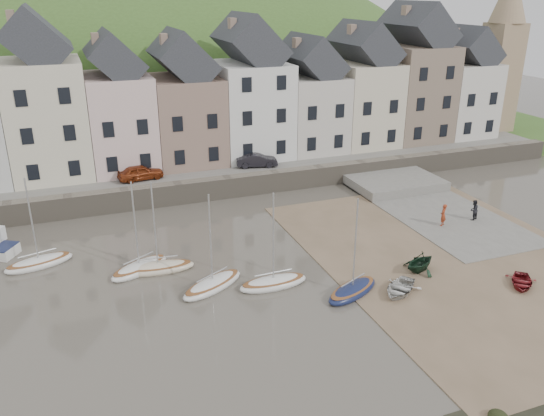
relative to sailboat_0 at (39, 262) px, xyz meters
name	(u,v)px	position (x,y,z in m)	size (l,w,h in m)	color
ground	(307,288)	(15.31, -8.81, -0.26)	(160.00, 160.00, 0.00)	#494239
quay_land	(189,146)	(15.31, 23.19, 0.49)	(90.00, 30.00, 1.50)	#3B5A24
quay_street	(217,168)	(15.31, 11.69, 1.29)	(70.00, 7.00, 0.10)	slate
seawall	(228,187)	(15.31, 8.19, 0.64)	(70.00, 1.20, 1.80)	slate
beach	(455,258)	(26.31, -8.81, -0.23)	(18.00, 26.00, 0.06)	brown
slipway	(433,209)	(30.31, -0.81, -0.20)	(8.00, 18.00, 0.12)	slate
hillside	(128,217)	(10.31, 51.19, -18.26)	(134.40, 84.00, 84.00)	#3B5A24
townhouse_terrace	(223,98)	(17.07, 15.19, 7.06)	(61.05, 8.00, 13.93)	white
church_spire	(503,46)	(49.86, 15.19, 10.79)	(4.00, 4.00, 18.00)	#997F60
sailboat_0	(39,262)	(0.00, 0.00, 0.00)	(4.60, 2.63, 6.32)	white
sailboat_1	(139,267)	(6.07, -3.06, 0.00)	(4.45, 3.45, 6.32)	white
sailboat_2	(158,268)	(7.20, -3.49, 0.00)	(4.76, 1.88, 6.32)	beige
sailboat_3	(213,284)	(9.92, -6.84, 0.00)	(4.74, 3.54, 6.32)	white
sailboat_4	(273,282)	(13.46, -7.93, 0.00)	(4.39, 1.59, 6.32)	white
sailboat_5	(352,290)	(17.55, -10.45, 0.00)	(4.41, 3.13, 6.32)	#161E45
rowboat_white	(399,288)	(20.18, -11.41, 0.10)	(2.11, 2.96, 0.61)	silver
rowboat_green	(420,262)	(22.91, -9.50, 0.46)	(2.16, 2.51, 1.32)	black
rowboat_red	(521,282)	(27.63, -13.33, 0.06)	(1.82, 2.55, 0.53)	maroon
person_red	(443,215)	(28.78, -4.00, 0.72)	(0.63, 0.41, 1.72)	maroon
person_dark	(474,210)	(31.72, -3.90, 0.67)	(0.79, 0.61, 1.62)	black
car_left	(141,172)	(8.28, 10.69, 1.99)	(1.55, 3.86, 1.32)	maroon
car_right	(257,160)	(18.90, 10.69, 1.96)	(1.33, 3.80, 1.25)	black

